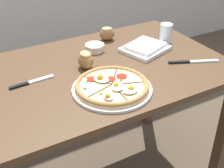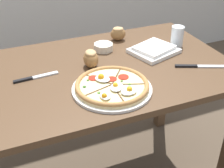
{
  "view_description": "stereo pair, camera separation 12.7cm",
  "coord_description": "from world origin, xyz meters",
  "px_view_note": "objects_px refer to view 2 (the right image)",
  "views": [
    {
      "loc": [
        -0.49,
        -1.14,
        1.46
      ],
      "look_at": [
        0.04,
        -0.2,
        0.79
      ],
      "focal_mm": 50.0,
      "sensor_mm": 36.0,
      "label": 1
    },
    {
      "loc": [
        -0.38,
        -1.2,
        1.46
      ],
      "look_at": [
        0.04,
        -0.2,
        0.79
      ],
      "focal_mm": 50.0,
      "sensor_mm": 36.0,
      "label": 2
    }
  ],
  "objects_px": {
    "knife_spare": "(35,77)",
    "ramekin_bowl": "(103,47)",
    "bread_piece_near": "(91,58)",
    "water_glass": "(177,37)",
    "knife_main": "(201,66)",
    "napkin_folded": "(154,50)",
    "pizza": "(112,86)",
    "dining_table": "(90,90)",
    "bread_piece_mid": "(118,33)"
  },
  "relations": [
    {
      "from": "bread_piece_near",
      "to": "water_glass",
      "type": "bearing_deg",
      "value": 5.34
    },
    {
      "from": "bread_piece_near",
      "to": "bread_piece_mid",
      "type": "height_order",
      "value": "bread_piece_near"
    },
    {
      "from": "napkin_folded",
      "to": "water_glass",
      "type": "distance_m",
      "value": 0.16
    },
    {
      "from": "ramekin_bowl",
      "to": "bread_piece_mid",
      "type": "bearing_deg",
      "value": 37.17
    },
    {
      "from": "knife_main",
      "to": "water_glass",
      "type": "xyz_separation_m",
      "value": [
        0.02,
        0.25,
        0.04
      ]
    },
    {
      "from": "dining_table",
      "to": "bread_piece_near",
      "type": "xyz_separation_m",
      "value": [
        0.02,
        0.03,
        0.15
      ]
    },
    {
      "from": "pizza",
      "to": "knife_main",
      "type": "relative_size",
      "value": 1.42
    },
    {
      "from": "dining_table",
      "to": "knife_spare",
      "type": "height_order",
      "value": "knife_spare"
    },
    {
      "from": "pizza",
      "to": "bread_piece_mid",
      "type": "bearing_deg",
      "value": 63.83
    },
    {
      "from": "dining_table",
      "to": "napkin_folded",
      "type": "relative_size",
      "value": 5.19
    },
    {
      "from": "pizza",
      "to": "bread_piece_near",
      "type": "bearing_deg",
      "value": 92.9
    },
    {
      "from": "knife_main",
      "to": "water_glass",
      "type": "distance_m",
      "value": 0.25
    },
    {
      "from": "dining_table",
      "to": "knife_main",
      "type": "distance_m",
      "value": 0.54
    },
    {
      "from": "ramekin_bowl",
      "to": "water_glass",
      "type": "height_order",
      "value": "water_glass"
    },
    {
      "from": "napkin_folded",
      "to": "knife_spare",
      "type": "height_order",
      "value": "napkin_folded"
    },
    {
      "from": "knife_spare",
      "to": "ramekin_bowl",
      "type": "bearing_deg",
      "value": 17.34
    },
    {
      "from": "napkin_folded",
      "to": "bread_piece_mid",
      "type": "distance_m",
      "value": 0.24
    },
    {
      "from": "pizza",
      "to": "dining_table",
      "type": "bearing_deg",
      "value": 100.12
    },
    {
      "from": "pizza",
      "to": "knife_main",
      "type": "height_order",
      "value": "pizza"
    },
    {
      "from": "bread_piece_mid",
      "to": "knife_main",
      "type": "distance_m",
      "value": 0.5
    },
    {
      "from": "ramekin_bowl",
      "to": "knife_spare",
      "type": "bearing_deg",
      "value": -158.46
    },
    {
      "from": "bread_piece_near",
      "to": "knife_spare",
      "type": "distance_m",
      "value": 0.27
    },
    {
      "from": "pizza",
      "to": "knife_spare",
      "type": "distance_m",
      "value": 0.35
    },
    {
      "from": "dining_table",
      "to": "napkin_folded",
      "type": "xyz_separation_m",
      "value": [
        0.37,
        0.05,
        0.13
      ]
    },
    {
      "from": "bread_piece_near",
      "to": "knife_main",
      "type": "height_order",
      "value": "bread_piece_near"
    },
    {
      "from": "dining_table",
      "to": "ramekin_bowl",
      "type": "height_order",
      "value": "ramekin_bowl"
    },
    {
      "from": "bread_piece_near",
      "to": "knife_spare",
      "type": "relative_size",
      "value": 0.5
    },
    {
      "from": "napkin_folded",
      "to": "water_glass",
      "type": "relative_size",
      "value": 2.44
    },
    {
      "from": "bread_piece_mid",
      "to": "knife_spare",
      "type": "height_order",
      "value": "bread_piece_mid"
    },
    {
      "from": "napkin_folded",
      "to": "knife_main",
      "type": "relative_size",
      "value": 1.12
    },
    {
      "from": "pizza",
      "to": "ramekin_bowl",
      "type": "height_order",
      "value": "pizza"
    },
    {
      "from": "pizza",
      "to": "napkin_folded",
      "type": "bearing_deg",
      "value": 36.43
    },
    {
      "from": "bread_piece_near",
      "to": "knife_main",
      "type": "xyz_separation_m",
      "value": [
        0.47,
        -0.2,
        -0.04
      ]
    },
    {
      "from": "bread_piece_near",
      "to": "knife_main",
      "type": "bearing_deg",
      "value": -23.07
    },
    {
      "from": "napkin_folded",
      "to": "knife_spare",
      "type": "relative_size",
      "value": 1.31
    },
    {
      "from": "pizza",
      "to": "bread_piece_near",
      "type": "distance_m",
      "value": 0.23
    },
    {
      "from": "bread_piece_near",
      "to": "pizza",
      "type": "bearing_deg",
      "value": -87.1
    },
    {
      "from": "bread_piece_mid",
      "to": "water_glass",
      "type": "relative_size",
      "value": 0.88
    },
    {
      "from": "pizza",
      "to": "bread_piece_near",
      "type": "relative_size",
      "value": 3.34
    },
    {
      "from": "dining_table",
      "to": "bread_piece_mid",
      "type": "bearing_deg",
      "value": 45.49
    },
    {
      "from": "napkin_folded",
      "to": "bread_piece_mid",
      "type": "relative_size",
      "value": 2.76
    },
    {
      "from": "ramekin_bowl",
      "to": "bread_piece_near",
      "type": "height_order",
      "value": "bread_piece_near"
    },
    {
      "from": "dining_table",
      "to": "water_glass",
      "type": "distance_m",
      "value": 0.55
    },
    {
      "from": "ramekin_bowl",
      "to": "knife_spare",
      "type": "xyz_separation_m",
      "value": [
        -0.38,
        -0.15,
        -0.02
      ]
    },
    {
      "from": "knife_main",
      "to": "water_glass",
      "type": "height_order",
      "value": "water_glass"
    },
    {
      "from": "knife_main",
      "to": "dining_table",
      "type": "bearing_deg",
      "value": -175.72
    },
    {
      "from": "bread_piece_mid",
      "to": "knife_main",
      "type": "xyz_separation_m",
      "value": [
        0.23,
        -0.44,
        -0.04
      ]
    },
    {
      "from": "knife_main",
      "to": "water_glass",
      "type": "bearing_deg",
      "value": 107.82
    },
    {
      "from": "napkin_folded",
      "to": "dining_table",
      "type": "bearing_deg",
      "value": -172.35
    },
    {
      "from": "napkin_folded",
      "to": "knife_main",
      "type": "height_order",
      "value": "napkin_folded"
    }
  ]
}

